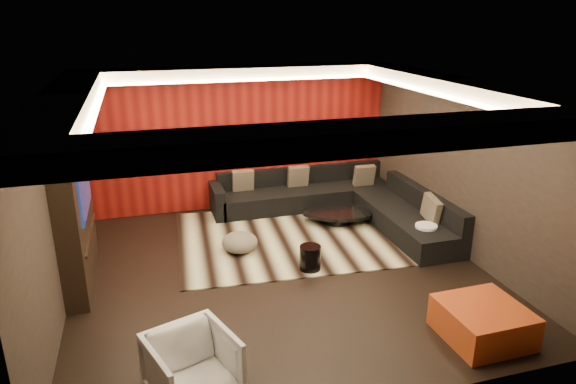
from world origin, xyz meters
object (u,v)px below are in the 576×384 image
object	(u,v)px
armchair	(193,369)
sectional_sofa	(341,203)
white_side_table	(425,237)
orange_ottoman	(483,322)
coffee_table	(337,217)
drum_stool	(310,258)

from	to	relation	value
armchair	sectional_sofa	size ratio (longest dim) A/B	0.22
white_side_table	armchair	bearing A→B (deg)	-148.83
sectional_sofa	orange_ottoman	bearing A→B (deg)	-87.91
armchair	sectional_sofa	bearing A→B (deg)	33.06
coffee_table	orange_ottoman	world-z (taller)	orange_ottoman
drum_stool	armchair	world-z (taller)	armchair
coffee_table	white_side_table	size ratio (longest dim) A/B	2.95
armchair	sectional_sofa	world-z (taller)	sectional_sofa
coffee_table	drum_stool	xyz separation A→B (m)	(-1.08, -1.63, 0.08)
sectional_sofa	drum_stool	bearing A→B (deg)	-123.32
coffee_table	drum_stool	distance (m)	1.96
coffee_table	sectional_sofa	size ratio (longest dim) A/B	0.36
sectional_sofa	coffee_table	bearing A→B (deg)	-121.89
drum_stool	white_side_table	world-z (taller)	white_side_table
drum_stool	armchair	size ratio (longest dim) A/B	0.47
coffee_table	orange_ottoman	bearing A→B (deg)	-84.67
orange_ottoman	armchair	xyz separation A→B (m)	(-3.46, -0.10, 0.16)
coffee_table	armchair	xyz separation A→B (m)	(-3.10, -3.95, 0.24)
drum_stool	white_side_table	xyz separation A→B (m)	(2.05, 0.14, 0.01)
drum_stool	orange_ottoman	size ratio (longest dim) A/B	0.41
orange_ottoman	armchair	world-z (taller)	armchair
drum_stool	white_side_table	distance (m)	2.06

